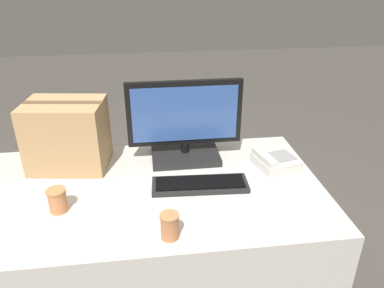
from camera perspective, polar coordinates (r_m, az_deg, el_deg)
office_desk at (r=1.97m, az=-8.98°, el=-15.76°), size 1.80×0.90×0.73m
monitor at (r=1.91m, az=-1.10°, el=2.49°), size 0.58×0.26×0.42m
keyboard at (r=1.73m, az=1.23°, el=-6.17°), size 0.45×0.17×0.03m
desk_phone at (r=1.93m, az=12.47°, el=-2.59°), size 0.23×0.23×0.08m
paper_cup_left at (r=1.66m, az=-19.79°, el=-8.06°), size 0.08×0.08×0.10m
paper_cup_right at (r=1.43m, az=-3.42°, el=-12.37°), size 0.07×0.07×0.10m
cardboard_box at (r=1.93m, az=-18.49°, el=1.31°), size 0.40×0.31×0.34m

